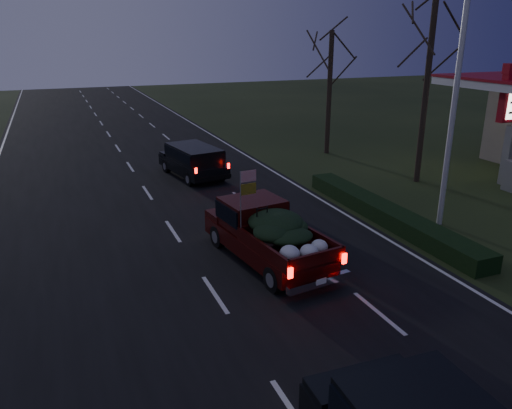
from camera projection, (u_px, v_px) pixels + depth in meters
name	position (u px, v px, depth m)	size (l,w,h in m)	color
ground	(215.00, 295.00, 13.68)	(120.00, 120.00, 0.00)	black
road_asphalt	(215.00, 295.00, 13.68)	(14.00, 120.00, 0.02)	black
hedge_row	(386.00, 214.00, 19.00)	(1.00, 10.00, 0.60)	black
light_pole	(458.00, 74.00, 17.05)	(0.50, 0.90, 9.16)	silver
bare_tree_mid	(431.00, 44.00, 22.22)	(3.60, 3.60, 8.50)	black
bare_tree_far	(331.00, 63.00, 28.36)	(3.60, 3.60, 7.00)	black
pickup_truck	(267.00, 231.00, 15.47)	(2.61, 5.34, 2.69)	#380907
lead_suv	(193.00, 158.00, 24.63)	(2.56, 4.70, 1.28)	black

